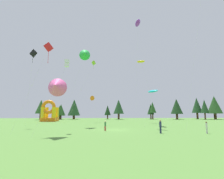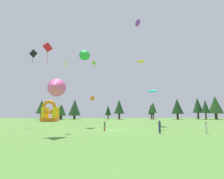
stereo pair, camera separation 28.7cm
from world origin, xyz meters
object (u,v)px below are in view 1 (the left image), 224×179
(kite_pink_delta, at_px, (56,86))
(kite_orange_delta, at_px, (93,98))
(kite_yellow_parafoil, at_px, (141,62))
(person_left_edge, at_px, (160,125))
(kite_purple_parafoil, at_px, (138,23))
(person_far_side, at_px, (105,125))
(kite_cyan_parafoil, at_px, (153,91))
(kite_black_diamond, at_px, (33,54))
(inflatable_red_slide, at_px, (49,113))
(kite_white_box, at_px, (67,63))
(person_midfield, at_px, (207,126))
(kite_lime_diamond, at_px, (94,63))
(kite_red_diamond, at_px, (49,48))
(kite_green_delta, at_px, (85,54))

(kite_pink_delta, relative_size, kite_orange_delta, 0.94)
(kite_yellow_parafoil, distance_m, person_left_edge, 30.34)
(kite_purple_parafoil, relative_size, person_far_side, 17.24)
(kite_cyan_parafoil, height_order, kite_purple_parafoil, kite_purple_parafoil)
(kite_black_diamond, distance_m, inflatable_red_slide, 25.91)
(kite_pink_delta, xyz_separation_m, kite_purple_parafoil, (14.55, 20.82, 20.20))
(kite_pink_delta, distance_m, kite_white_box, 6.81)
(kite_pink_delta, bearing_deg, kite_purple_parafoil, 55.05)
(kite_orange_delta, height_order, person_far_side, kite_orange_delta)
(kite_cyan_parafoil, bearing_deg, kite_yellow_parafoil, 83.99)
(kite_pink_delta, distance_m, kite_purple_parafoil, 32.45)
(kite_cyan_parafoil, relative_size, kite_orange_delta, 0.91)
(kite_white_box, height_order, inflatable_red_slide, kite_white_box)
(person_midfield, bearing_deg, kite_white_box, -23.76)
(kite_lime_diamond, xyz_separation_m, person_far_side, (3.92, -28.02, -18.26))
(kite_purple_parafoil, relative_size, kite_red_diamond, 2.16)
(kite_pink_delta, xyz_separation_m, kite_yellow_parafoil, (16.66, 27.79, 11.85))
(kite_purple_parafoil, height_order, kite_yellow_parafoil, kite_purple_parafoil)
(kite_pink_delta, xyz_separation_m, person_left_edge, (13.76, 2.73, -5.00))
(kite_red_diamond, bearing_deg, person_far_side, 29.56)
(kite_white_box, xyz_separation_m, person_left_edge, (13.78, -2.42, -9.46))
(kite_cyan_parafoil, relative_size, person_midfield, 4.33)
(person_far_side, bearing_deg, kite_orange_delta, -70.10)
(kite_purple_parafoil, relative_size, kite_orange_delta, 3.47)
(person_midfield, distance_m, inflatable_red_slide, 46.35)
(kite_purple_parafoil, height_order, kite_black_diamond, kite_purple_parafoil)
(kite_cyan_parafoil, distance_m, kite_black_diamond, 25.18)
(kite_cyan_parafoil, distance_m, kite_white_box, 15.75)
(kite_white_box, height_order, kite_yellow_parafoil, kite_yellow_parafoil)
(person_midfield, bearing_deg, kite_black_diamond, -36.17)
(kite_cyan_parafoil, distance_m, kite_purple_parafoil, 22.78)
(kite_yellow_parafoil, xyz_separation_m, kite_green_delta, (-15.10, -13.34, -2.50))
(kite_lime_diamond, xyz_separation_m, kite_orange_delta, (0.39, -5.16, -12.20))
(kite_yellow_parafoil, bearing_deg, person_midfield, -82.24)
(kite_red_diamond, bearing_deg, kite_purple_parafoil, 49.08)
(inflatable_red_slide, bearing_deg, kite_purple_parafoil, -29.10)
(inflatable_red_slide, bearing_deg, kite_green_delta, -57.19)
(kite_lime_diamond, bearing_deg, kite_white_box, -94.28)
(kite_pink_delta, bearing_deg, kite_orange_delta, 85.00)
(kite_pink_delta, height_order, kite_purple_parafoil, kite_purple_parafoil)
(kite_lime_diamond, xyz_separation_m, kite_yellow_parafoil, (14.49, -6.64, -1.23))
(kite_cyan_parafoil, xyz_separation_m, kite_pink_delta, (-14.71, -9.22, -0.60))
(kite_pink_delta, xyz_separation_m, inflatable_red_slide, (-12.11, 35.66, -3.55))
(kite_orange_delta, height_order, person_midfield, kite_orange_delta)
(kite_red_diamond, distance_m, person_midfield, 24.48)
(kite_cyan_parafoil, relative_size, inflatable_red_slide, 1.03)
(kite_white_box, relative_size, kite_green_delta, 0.67)
(person_left_edge, height_order, inflatable_red_slide, inflatable_red_slide)
(kite_purple_parafoil, distance_m, kite_yellow_parafoil, 11.08)
(kite_red_diamond, height_order, kite_yellow_parafoil, kite_yellow_parafoil)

